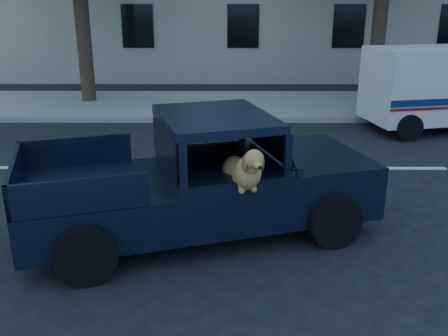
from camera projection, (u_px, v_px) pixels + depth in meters
name	position (u px, v px, depth m)	size (l,w,h in m)	color
ground	(199.00, 249.00, 6.84)	(120.00, 120.00, 0.00)	black
far_sidewalk	(214.00, 105.00, 15.51)	(60.00, 4.00, 0.15)	gray
lane_stripes	(307.00, 168.00, 10.04)	(21.60, 0.14, 0.01)	silver
pickup_truck	(195.00, 195.00, 7.13)	(5.23, 3.26, 1.75)	black
mail_truck	(439.00, 94.00, 12.70)	(4.07, 2.57, 2.09)	silver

